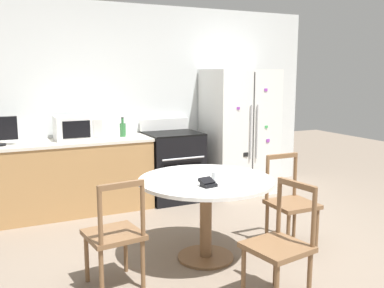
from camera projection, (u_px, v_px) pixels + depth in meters
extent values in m
plane|color=gray|center=(244.00, 272.00, 3.71)|extent=(14.00, 14.00, 0.00)
cube|color=silver|center=(142.00, 103.00, 5.85)|extent=(5.20, 0.10, 2.60)
cube|color=#AD7F4C|center=(63.00, 179.00, 5.19)|extent=(2.12, 0.62, 0.86)
cube|color=beige|center=(62.00, 142.00, 5.11)|extent=(2.14, 0.64, 0.03)
cube|color=white|center=(239.00, 132.00, 6.09)|extent=(0.94, 0.72, 1.75)
cube|color=#333333|center=(253.00, 135.00, 5.77)|extent=(0.01, 0.01, 1.68)
cylinder|color=silver|center=(251.00, 132.00, 5.72)|extent=(0.02, 0.02, 0.74)
cylinder|color=silver|center=(257.00, 132.00, 5.77)|extent=(0.02, 0.02, 0.74)
cube|color=#3FB259|center=(266.00, 127.00, 5.84)|extent=(0.04, 0.01, 0.03)
cube|color=white|center=(251.00, 147.00, 5.77)|extent=(0.04, 0.01, 0.03)
cube|color=purple|center=(266.00, 90.00, 5.74)|extent=(0.05, 0.01, 0.04)
cube|color=purple|center=(268.00, 141.00, 5.88)|extent=(0.05, 0.01, 0.04)
cube|color=black|center=(246.00, 155.00, 5.76)|extent=(0.07, 0.01, 0.06)
cube|color=purple|center=(238.00, 108.00, 5.60)|extent=(0.04, 0.02, 0.03)
cube|color=black|center=(173.00, 167.00, 5.77)|extent=(0.71, 0.64, 0.90)
cube|color=black|center=(183.00, 179.00, 5.50)|extent=(0.51, 0.01, 0.40)
cylinder|color=silver|center=(184.00, 159.00, 5.43)|extent=(0.58, 0.02, 0.02)
cube|color=black|center=(173.00, 133.00, 5.69)|extent=(0.71, 0.64, 0.02)
cube|color=white|center=(165.00, 124.00, 5.94)|extent=(0.71, 0.06, 0.16)
cube|color=white|center=(78.00, 128.00, 5.21)|extent=(0.55, 0.34, 0.29)
cube|color=black|center=(77.00, 129.00, 5.04)|extent=(0.32, 0.01, 0.20)
cube|color=silver|center=(98.00, 128.00, 5.14)|extent=(0.11, 0.01, 0.21)
cylinder|color=#2D6B38|center=(123.00, 130.00, 5.45)|extent=(0.08, 0.08, 0.17)
cylinder|color=#2D6B38|center=(123.00, 121.00, 5.43)|extent=(0.03, 0.03, 0.07)
cylinder|color=#262626|center=(122.00, 118.00, 5.43)|extent=(0.03, 0.03, 0.01)
cylinder|color=white|center=(206.00, 180.00, 3.86)|extent=(1.23, 1.23, 0.03)
cylinder|color=brown|center=(206.00, 219.00, 3.92)|extent=(0.11, 0.11, 0.71)
cylinder|color=brown|center=(206.00, 257.00, 3.98)|extent=(0.52, 0.52, 0.03)
cube|color=brown|center=(292.00, 204.00, 4.20)|extent=(0.42, 0.42, 0.04)
cylinder|color=brown|center=(317.00, 229.00, 4.16)|extent=(0.04, 0.04, 0.41)
cylinder|color=brown|center=(288.00, 235.00, 4.01)|extent=(0.04, 0.04, 0.41)
cylinder|color=brown|center=(294.00, 218.00, 4.47)|extent=(0.04, 0.04, 0.41)
cylinder|color=brown|center=(267.00, 223.00, 4.32)|extent=(0.04, 0.04, 0.41)
cylinder|color=brown|center=(295.00, 174.00, 4.40)|extent=(0.04, 0.04, 0.45)
cylinder|color=brown|center=(267.00, 178.00, 4.26)|extent=(0.04, 0.04, 0.45)
cube|color=brown|center=(282.00, 156.00, 4.30)|extent=(0.34, 0.04, 0.04)
cube|color=brown|center=(277.00, 247.00, 3.17)|extent=(0.48, 0.48, 0.04)
cylinder|color=brown|center=(243.00, 273.00, 3.25)|extent=(0.04, 0.04, 0.41)
cylinder|color=brown|center=(309.00, 278.00, 3.16)|extent=(0.04, 0.04, 0.41)
cylinder|color=brown|center=(276.00, 262.00, 3.44)|extent=(0.04, 0.04, 0.41)
cylinder|color=brown|center=(314.00, 217.00, 3.10)|extent=(0.04, 0.04, 0.45)
cylinder|color=brown|center=(279.00, 205.00, 3.38)|extent=(0.04, 0.04, 0.45)
cube|color=brown|center=(297.00, 185.00, 3.20)|extent=(0.09, 0.35, 0.04)
cube|color=brown|center=(114.00, 234.00, 3.42)|extent=(0.46, 0.46, 0.04)
cylinder|color=brown|center=(87.00, 258.00, 3.51)|extent=(0.04, 0.04, 0.41)
cylinder|color=brown|center=(126.00, 249.00, 3.69)|extent=(0.04, 0.04, 0.41)
cylinder|color=brown|center=(101.00, 275.00, 3.22)|extent=(0.04, 0.04, 0.41)
cylinder|color=brown|center=(143.00, 264.00, 3.40)|extent=(0.04, 0.04, 0.41)
cylinder|color=brown|center=(100.00, 216.00, 3.13)|extent=(0.04, 0.04, 0.45)
cylinder|color=brown|center=(143.00, 208.00, 3.31)|extent=(0.04, 0.04, 0.45)
cube|color=brown|center=(121.00, 185.00, 3.19)|extent=(0.35, 0.07, 0.04)
cylinder|color=silver|center=(216.00, 177.00, 3.76)|extent=(0.08, 0.08, 0.08)
cylinder|color=#8C4C99|center=(216.00, 179.00, 3.76)|extent=(0.07, 0.07, 0.05)
cube|color=black|center=(209.00, 185.00, 3.59)|extent=(0.13, 0.11, 0.03)
cube|color=black|center=(207.00, 181.00, 3.61)|extent=(0.13, 0.12, 0.06)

